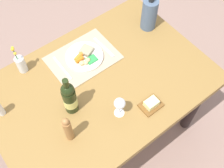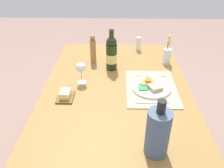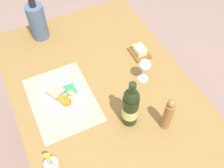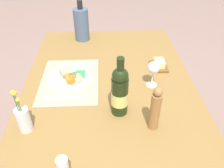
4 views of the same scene
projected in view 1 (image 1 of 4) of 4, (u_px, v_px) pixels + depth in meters
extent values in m
plane|color=gray|center=(103.00, 131.00, 2.40)|extent=(8.00, 8.00, 0.00)
cube|color=olive|center=(100.00, 85.00, 1.78)|extent=(1.39, 0.96, 0.05)
cylinder|color=#2C2020|center=(131.00, 44.00, 2.46)|extent=(0.08, 0.08, 0.70)
cylinder|color=#2C2020|center=(6.00, 120.00, 2.07)|extent=(0.08, 0.08, 0.70)
cylinder|color=#2C2020|center=(195.00, 105.00, 2.14)|extent=(0.08, 0.08, 0.70)
cube|color=tan|center=(83.00, 58.00, 1.86)|extent=(0.44, 0.33, 0.01)
cylinder|color=silver|center=(84.00, 57.00, 1.85)|extent=(0.25, 0.25, 0.02)
cube|color=#9C9475|center=(86.00, 51.00, 1.85)|extent=(0.10, 0.10, 0.03)
cylinder|color=orange|center=(79.00, 57.00, 1.83)|extent=(0.08, 0.05, 0.03)
cylinder|color=orange|center=(79.00, 60.00, 1.81)|extent=(0.06, 0.03, 0.03)
ellipsoid|color=tan|center=(88.00, 60.00, 1.81)|extent=(0.04, 0.03, 0.02)
ellipsoid|color=tan|center=(86.00, 63.00, 1.80)|extent=(0.03, 0.03, 0.02)
ellipsoid|color=#D8BA76|center=(82.00, 63.00, 1.80)|extent=(0.04, 0.03, 0.03)
cube|color=green|center=(92.00, 59.00, 1.83)|extent=(0.07, 0.06, 0.01)
cube|color=silver|center=(104.00, 47.00, 1.90)|extent=(0.03, 0.21, 0.00)
cube|color=silver|center=(62.00, 68.00, 1.81)|extent=(0.02, 0.21, 0.00)
cube|color=brown|center=(151.00, 105.00, 1.67)|extent=(0.13, 0.10, 0.01)
cube|color=beige|center=(151.00, 103.00, 1.65)|extent=(0.08, 0.06, 0.04)
cylinder|color=#4A5D77|center=(149.00, 14.00, 1.92)|extent=(0.11, 0.11, 0.23)
cylinder|color=silver|center=(21.00, 64.00, 1.76)|extent=(0.06, 0.06, 0.12)
cylinder|color=#3F7233|center=(18.00, 59.00, 1.72)|extent=(0.00, 0.00, 0.22)
sphere|color=#CDE41B|center=(12.00, 48.00, 1.63)|extent=(0.02, 0.02, 0.02)
cylinder|color=#3F7233|center=(18.00, 60.00, 1.72)|extent=(0.00, 0.00, 0.22)
sphere|color=yellow|center=(13.00, 49.00, 1.63)|extent=(0.02, 0.02, 0.02)
cylinder|color=#3F7233|center=(19.00, 63.00, 1.73)|extent=(0.00, 0.00, 0.18)
sphere|color=yellow|center=(15.00, 53.00, 1.66)|extent=(0.02, 0.02, 0.02)
cylinder|color=white|center=(119.00, 113.00, 1.65)|extent=(0.06, 0.06, 0.00)
cylinder|color=white|center=(119.00, 109.00, 1.61)|extent=(0.01, 0.01, 0.08)
sphere|color=white|center=(120.00, 103.00, 1.55)|extent=(0.07, 0.07, 0.07)
cylinder|color=black|center=(70.00, 100.00, 1.58)|extent=(0.08, 0.08, 0.19)
sphere|color=black|center=(67.00, 90.00, 1.49)|extent=(0.07, 0.07, 0.07)
cylinder|color=black|center=(66.00, 85.00, 1.45)|extent=(0.03, 0.03, 0.08)
cylinder|color=#D9D670|center=(70.00, 101.00, 1.59)|extent=(0.08, 0.08, 0.07)
cylinder|color=#A06D3B|center=(68.00, 130.00, 1.49)|extent=(0.04, 0.04, 0.19)
sphere|color=#A06D3B|center=(65.00, 122.00, 1.40)|extent=(0.04, 0.04, 0.04)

